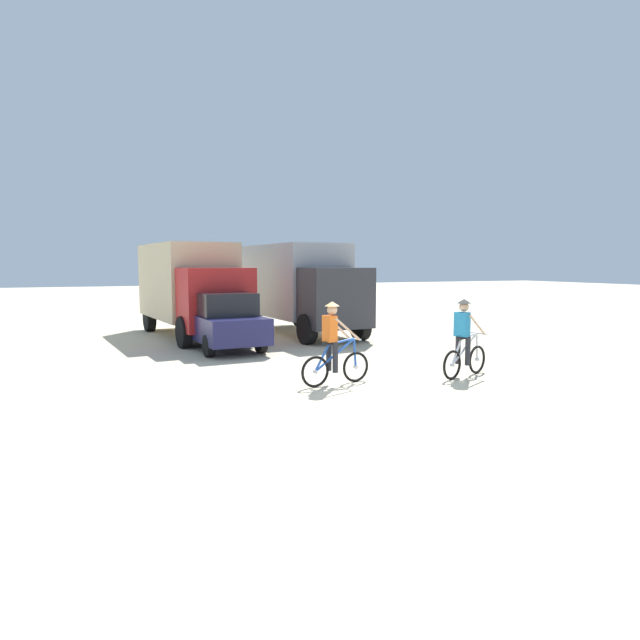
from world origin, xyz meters
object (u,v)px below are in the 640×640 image
cyclist_orange_shirt (334,346)px  cyclist_cowboy_hat (464,341)px  box_truck_tan_camper (191,285)px  sedan_parked (222,321)px  box_truck_grey_hauler (300,284)px

cyclist_orange_shirt → cyclist_cowboy_hat: 3.16m
box_truck_tan_camper → cyclist_cowboy_hat: box_truck_tan_camper is taller
sedan_parked → cyclist_orange_shirt: 6.07m
box_truck_grey_hauler → cyclist_orange_shirt: size_ratio=3.80×
box_truck_grey_hauler → cyclist_cowboy_hat: bearing=-85.9°
box_truck_tan_camper → box_truck_grey_hauler: same height
box_truck_tan_camper → box_truck_grey_hauler: bearing=-10.5°
sedan_parked → cyclist_cowboy_hat: 7.62m
cyclist_cowboy_hat → cyclist_orange_shirt: bearing=173.4°
cyclist_orange_shirt → box_truck_tan_camper: bearing=98.8°
box_truck_tan_camper → sedan_parked: bearing=-84.0°
box_truck_grey_hauler → cyclist_orange_shirt: box_truck_grey_hauler is taller
cyclist_orange_shirt → sedan_parked: bearing=100.5°
cyclist_cowboy_hat → box_truck_tan_camper: bearing=115.1°
box_truck_tan_camper → cyclist_cowboy_hat: (4.61, -9.84, -1.03)m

